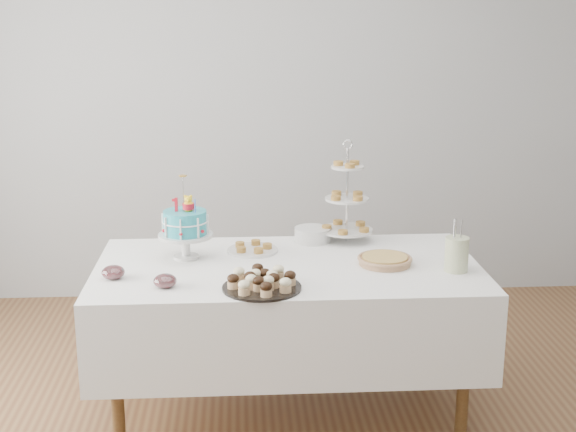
{
  "coord_description": "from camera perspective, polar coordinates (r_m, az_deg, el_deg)",
  "views": [
    {
      "loc": [
        -0.24,
        -3.51,
        2.03
      ],
      "look_at": [
        0.0,
        0.3,
        1.02
      ],
      "focal_mm": 50.0,
      "sensor_mm": 36.0,
      "label": 1
    }
  ],
  "objects": [
    {
      "name": "walls",
      "position": [
        3.58,
        0.27,
        3.85
      ],
      "size": [
        5.04,
        4.04,
        2.7
      ],
      "color": "#9FA2A4",
      "rests_on": "floor"
    },
    {
      "name": "utensil_pitcher",
      "position": [
        3.99,
        11.91,
        -2.58
      ],
      "size": [
        0.12,
        0.12,
        0.26
      ],
      "rotation": [
        0.0,
        0.0,
        0.38
      ],
      "color": "beige",
      "rests_on": "table"
    },
    {
      "name": "table",
      "position": [
        4.1,
        -0.02,
        -6.5
      ],
      "size": [
        1.92,
        1.02,
        0.77
      ],
      "color": "white",
      "rests_on": "floor"
    },
    {
      "name": "tiered_stand",
      "position": [
        4.37,
        4.21,
        1.19
      ],
      "size": [
        0.29,
        0.29,
        0.56
      ],
      "color": "silver",
      "rests_on": "table"
    },
    {
      "name": "pie",
      "position": [
        4.04,
        6.9,
        -3.11
      ],
      "size": [
        0.28,
        0.28,
        0.04
      ],
      "color": "tan",
      "rests_on": "table"
    },
    {
      "name": "plate_stack",
      "position": [
        4.4,
        1.76,
        -1.34
      ],
      "size": [
        0.2,
        0.2,
        0.08
      ],
      "color": "silver",
      "rests_on": "table"
    },
    {
      "name": "birthday_cake",
      "position": [
        4.12,
        -7.29,
        -1.45
      ],
      "size": [
        0.28,
        0.28,
        0.43
      ],
      "rotation": [
        0.0,
        0.0,
        -0.13
      ],
      "color": "silver",
      "rests_on": "table"
    },
    {
      "name": "cupcake_tray",
      "position": [
        3.67,
        -1.88,
        -4.6
      ],
      "size": [
        0.37,
        0.37,
        0.08
      ],
      "color": "black",
      "rests_on": "table"
    },
    {
      "name": "pastry_plate",
      "position": [
        4.23,
        -2.53,
        -2.31
      ],
      "size": [
        0.27,
        0.27,
        0.04
      ],
      "color": "silver",
      "rests_on": "table"
    },
    {
      "name": "jam_bowl_a",
      "position": [
        3.74,
        -8.74,
        -4.6
      ],
      "size": [
        0.11,
        0.11,
        0.06
      ],
      "color": "silver",
      "rests_on": "table"
    },
    {
      "name": "jam_bowl_b",
      "position": [
        3.9,
        -12.32,
        -3.95
      ],
      "size": [
        0.11,
        0.11,
        0.07
      ],
      "color": "silver",
      "rests_on": "table"
    }
  ]
}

